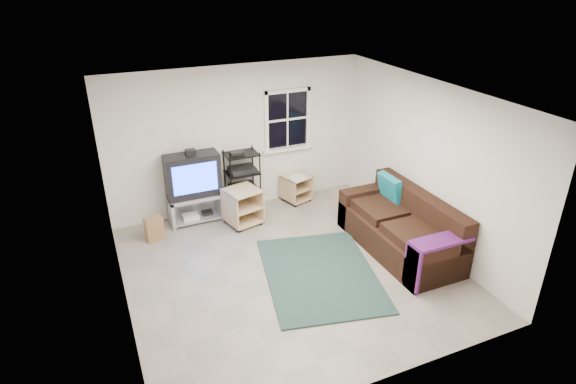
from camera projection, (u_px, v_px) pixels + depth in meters
name	position (u px, v px, depth m)	size (l,w,h in m)	color
room	(287.00, 123.00, 8.70)	(4.60, 4.62, 4.60)	gray
tv_unit	(193.00, 182.00, 8.17)	(0.90, 0.45, 1.33)	#A6A6AE
av_rack	(243.00, 185.00, 8.61)	(0.58, 0.42, 1.15)	black
side_table_left	(241.00, 205.00, 8.27)	(0.66, 0.66, 0.64)	tan
side_table_right	(295.00, 186.00, 9.07)	(0.57, 0.57, 0.53)	tan
sofa	(402.00, 229.00, 7.49)	(0.97, 2.19, 1.00)	black
shag_rug	(320.00, 274.00, 7.00)	(1.55, 2.13, 0.03)	#301D15
paper_bag	(154.00, 229.00, 7.81)	(0.28, 0.18, 0.40)	brown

